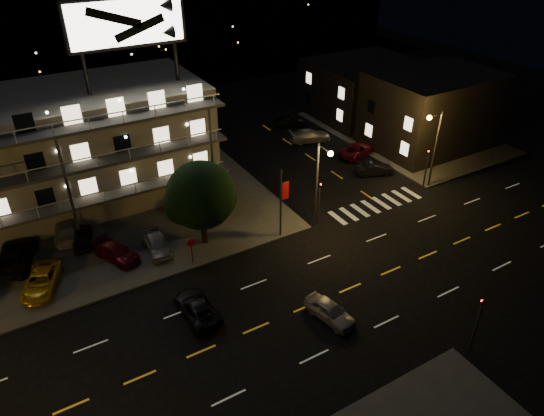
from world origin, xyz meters
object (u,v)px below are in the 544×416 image
lot_car_2 (41,281)px  road_car_east (330,311)px  lot_car_4 (157,244)px  tree (201,197)px  road_car_west (197,307)px  side_car_0 (375,169)px  lot_car_7 (66,229)px

lot_car_2 → road_car_east: bearing=-15.6°
lot_car_2 → lot_car_4: (8.83, 0.07, 0.04)m
tree → lot_car_2: 13.22m
tree → lot_car_2: tree is taller
road_car_west → lot_car_4: bearing=-91.1°
tree → lot_car_4: bearing=169.8°
lot_car_2 → road_car_west: bearing=-19.9°
lot_car_2 → road_car_west: size_ratio=1.02×
lot_car_2 → lot_car_4: lot_car_4 is taller
lot_car_2 → road_car_west: 12.06m
lot_car_4 → side_car_0: bearing=8.1°
side_car_0 → road_car_east: (-16.74, -14.80, 0.03)m
side_car_0 → road_car_east: 22.35m
lot_car_4 → road_car_east: (7.72, -13.22, -0.18)m
road_car_east → side_car_0: bearing=30.0°
tree → lot_car_2: bearing=177.2°
lot_car_2 → side_car_0: lot_car_2 is taller
road_car_east → road_car_west: bearing=135.8°
lot_car_7 → lot_car_4: bearing=143.0°
tree → road_car_west: 9.32m
tree → road_car_east: size_ratio=1.88×
lot_car_2 → tree: bearing=20.1°
tree → side_car_0: size_ratio=1.91×
road_car_west → tree: bearing=-118.1°
tree → road_car_east: 13.66m
lot_car_4 → tree: bearing=-5.8°
lot_car_2 → road_car_east: size_ratio=1.20×
lot_car_7 → road_car_east: bearing=133.7°
side_car_0 → lot_car_4: bearing=113.3°
side_car_0 → road_car_west: size_ratio=0.83×
lot_car_4 → side_car_0: size_ratio=1.06×
lot_car_2 → lot_car_4: size_ratio=1.15×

